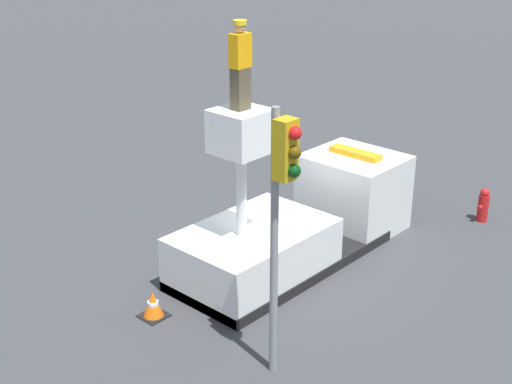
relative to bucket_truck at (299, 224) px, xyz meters
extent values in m
plane|color=#38383A|center=(-0.58, 0.00, -0.82)|extent=(120.00, 120.00, 0.00)
cube|color=black|center=(-0.58, 0.00, -0.70)|extent=(5.48, 2.34, 0.24)
cube|color=silver|center=(-1.58, 0.00, -0.20)|extent=(3.47, 2.28, 1.25)
cube|color=silver|center=(2.16, 0.00, 0.15)|extent=(2.01, 2.28, 1.94)
cube|color=black|center=(3.18, 0.00, 0.53)|extent=(0.03, 1.94, 0.77)
cube|color=orange|center=(2.16, 0.00, 1.18)|extent=(0.36, 1.37, 0.14)
cylinder|color=silver|center=(-1.95, 0.00, 1.40)|extent=(0.22, 0.22, 1.94)
cube|color=white|center=(-1.95, 0.00, 2.72)|extent=(1.03, 1.03, 0.90)
cube|color=brown|center=(-1.95, 0.00, 3.59)|extent=(0.34, 0.26, 0.84)
cube|color=#F29E0C|center=(-1.95, 0.00, 4.34)|extent=(0.40, 0.26, 0.66)
sphere|color=tan|center=(-1.95, 0.00, 4.79)|extent=(0.23, 0.23, 0.23)
cylinder|color=yellow|center=(-1.95, 0.00, 4.87)|extent=(0.26, 0.26, 0.09)
cylinder|color=gray|center=(-3.75, -2.48, 1.62)|extent=(0.14, 0.14, 4.89)
cube|color=#B79314|center=(-3.75, -2.69, 3.42)|extent=(0.34, 0.28, 1.00)
sphere|color=red|center=(-3.75, -2.87, 3.73)|extent=(0.22, 0.22, 0.22)
sphere|color=#503C07|center=(-3.75, -2.87, 3.42)|extent=(0.22, 0.22, 0.22)
sphere|color=#083710|center=(-3.75, -2.87, 3.11)|extent=(0.22, 0.22, 0.22)
cylinder|color=red|center=(4.76, -2.33, -0.46)|extent=(0.28, 0.28, 0.73)
sphere|color=red|center=(4.76, -2.33, -0.02)|extent=(0.24, 0.24, 0.24)
cylinder|color=red|center=(4.56, -2.33, -0.38)|extent=(0.12, 0.11, 0.11)
cylinder|color=red|center=(4.96, -2.33, -0.38)|extent=(0.12, 0.11, 0.11)
cube|color=black|center=(-4.07, 0.47, -0.81)|extent=(0.52, 0.52, 0.03)
cone|color=orange|center=(-4.07, 0.47, -0.54)|extent=(0.43, 0.43, 0.56)
cylinder|color=white|center=(-4.07, 0.47, -0.51)|extent=(0.22, 0.22, 0.08)
camera|label=1|loc=(-11.82, -9.43, 7.06)|focal=50.00mm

